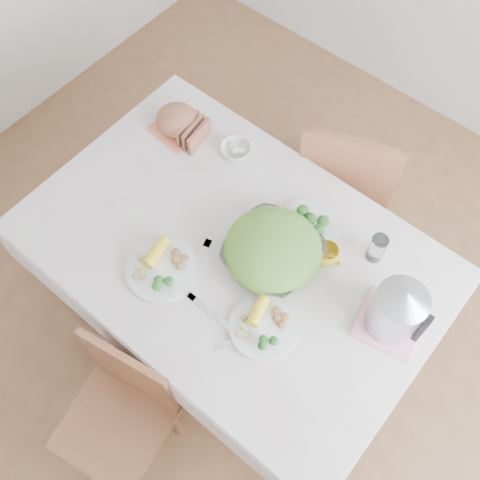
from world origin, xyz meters
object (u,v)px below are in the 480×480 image
Objects in this scene: dinner_plate_left at (162,270)px; electric_kettle at (397,310)px; chair_near at (111,423)px; dining_table at (233,292)px; chair_far at (347,174)px; dinner_plate_right at (263,328)px; salad_bowl at (272,253)px; yellow_mug at (326,254)px.

dinner_plate_left is 1.07× the size of electric_kettle.
chair_near is 3.18× the size of dinner_plate_left.
dining_table is 5.93× the size of electric_kettle.
chair_far is (0.03, 1.46, 0.00)m from chair_near.
dinner_plate_left is 0.41m from dinner_plate_right.
chair_near is 2.48× the size of salad_bowl.
dinner_plate_right is 0.98× the size of electric_kettle.
salad_bowl is (0.14, 0.06, 0.43)m from dining_table.
electric_kettle reaches higher than chair_far.
electric_kettle reaches higher than salad_bowl.
chair_far is 3.88× the size of electric_kettle.
chair_far is at bearing 104.06° from dinner_plate_right.
chair_near is at bearing -98.50° from salad_bowl.
salad_bowl is 1.29× the size of dinner_plate_left.
chair_far is at bearing 97.25° from salad_bowl.
dinner_plate_left is 2.74× the size of yellow_mug.
dining_table is 1.73× the size of chair_near.
chair_near is 3.49× the size of dinner_plate_right.
electric_kettle is at bearing -11.52° from yellow_mug.
electric_kettle reaches higher than yellow_mug.
chair_far reaches higher than chair_near.
chair_far is 9.91× the size of yellow_mug.
salad_bowl is 0.19m from yellow_mug.
dining_table is 0.48m from dinner_plate_left.
dining_table is at bearing -155.99° from salad_bowl.
dining_table is 0.54m from yellow_mug.
dinner_plate_left is at bearing -144.75° from electric_kettle.
salad_bowl is at bearing 75.86° from chair_far.
chair_near is 0.85m from salad_bowl.
salad_bowl is at bearing 71.13° from chair_near.
dinner_plate_left reaches higher than dining_table.
dining_table is 6.06× the size of dinner_plate_right.
dining_table is at bearing 60.00° from dinner_plate_left.
chair_far is 0.93m from electric_kettle.
dining_table is 4.29× the size of salad_bowl.
dinner_plate_left is 0.81m from electric_kettle.
chair_near is at bearing -115.01° from electric_kettle.
salad_bowl is 1.38× the size of electric_kettle.
dining_table is 0.76m from chair_far.
dining_table is 0.71m from chair_near.
dinner_plate_left and dinner_plate_right have the same top height.
salad_bowl is (0.09, -0.69, 0.34)m from chair_far.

